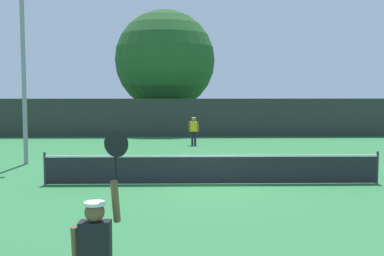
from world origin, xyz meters
TOP-DOWN VIEW (x-y plane):
  - ground_plane at (0.00, 0.00)m, footprint 120.00×120.00m
  - tennis_net at (0.00, 0.00)m, footprint 11.02×0.08m
  - perimeter_fence at (0.00, 15.90)m, footprint 31.12×0.12m
  - player_serving at (-2.03, -9.58)m, footprint 0.67×0.40m
  - player_receiving at (-0.34, 11.06)m, footprint 0.57×0.23m
  - tennis_ball at (-0.14, 3.01)m, footprint 0.07×0.07m
  - light_pole at (-7.55, 4.40)m, footprint 1.18×0.28m
  - large_tree at (-2.30, 20.50)m, footprint 7.56×7.56m
  - parked_car_near at (-8.57, 21.02)m, footprint 2.28×4.36m
  - parked_car_mid at (10.37, 21.12)m, footprint 2.30×4.36m

SIDE VIEW (x-z plane):
  - ground_plane at x=0.00m, z-range 0.00..0.00m
  - tennis_ball at x=-0.14m, z-range 0.00..0.07m
  - tennis_net at x=0.00m, z-range -0.02..1.05m
  - parked_car_near at x=-8.57m, z-range -0.07..1.62m
  - parked_car_mid at x=10.37m, z-range -0.07..1.62m
  - player_receiving at x=-0.34m, z-range 0.17..1.73m
  - player_serving at x=-2.03m, z-range -0.14..2.44m
  - perimeter_fence at x=0.00m, z-range 0.00..2.55m
  - light_pole at x=-7.55m, z-range 0.56..8.19m
  - large_tree at x=-2.30m, z-range 0.80..9.96m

